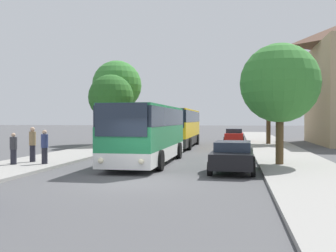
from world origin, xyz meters
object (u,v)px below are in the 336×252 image
(tree_left_near, at_px, (111,97))
(tree_right_mid, at_px, (269,87))
(bus_middle, at_px, (180,127))
(bus_front, at_px, (148,133))
(parked_car_right_far, at_px, (234,135))
(tree_right_near, at_px, (280,83))
(pedestrian_waiting_far, at_px, (33,144))
(pedestrian_waiting_near, at_px, (13,149))
(pedestrian_walking_back, at_px, (45,147))
(tree_left_far, at_px, (117,85))
(parked_car_right_near, at_px, (233,156))

(tree_left_near, xyz_separation_m, tree_right_mid, (13.94, 4.84, 1.07))
(bus_middle, distance_m, tree_right_mid, 9.50)
(bus_front, relative_size, tree_right_mid, 1.35)
(parked_car_right_far, height_order, tree_right_mid, tree_right_mid)
(bus_front, distance_m, tree_right_near, 7.53)
(pedestrian_waiting_far, height_order, tree_left_near, tree_left_near)
(pedestrian_waiting_near, distance_m, tree_right_mid, 24.83)
(tree_right_mid, bearing_deg, pedestrian_walking_back, -123.35)
(tree_right_mid, bearing_deg, tree_right_near, -92.58)
(tree_left_near, bearing_deg, tree_right_mid, 19.15)
(parked_car_right_far, relative_size, tree_left_far, 0.52)
(tree_left_near, distance_m, tree_right_mid, 14.79)
(parked_car_right_near, distance_m, pedestrian_waiting_near, 11.05)
(pedestrian_walking_back, relative_size, tree_left_far, 0.22)
(tree_left_far, relative_size, tree_right_mid, 1.07)
(pedestrian_waiting_near, height_order, tree_right_mid, tree_right_mid)
(bus_middle, xyz_separation_m, pedestrian_waiting_near, (-6.22, -16.26, -0.81))
(bus_middle, height_order, pedestrian_waiting_near, bus_middle)
(tree_left_near, bearing_deg, pedestrian_waiting_near, -90.94)
(pedestrian_waiting_far, distance_m, tree_right_mid, 23.56)
(bus_front, height_order, bus_middle, bus_middle)
(bus_middle, xyz_separation_m, parked_car_right_near, (4.83, -16.18, -1.01))
(parked_car_right_far, relative_size, pedestrian_walking_back, 2.41)
(bus_middle, bearing_deg, tree_left_far, 155.34)
(parked_car_right_far, bearing_deg, bus_middle, 61.02)
(pedestrian_walking_back, height_order, tree_right_near, tree_right_near)
(pedestrian_waiting_far, bearing_deg, pedestrian_walking_back, 55.68)
(parked_car_right_far, xyz_separation_m, pedestrian_waiting_near, (-10.94, -24.56, 0.19))
(tree_left_near, xyz_separation_m, tree_right_near, (13.16, -12.49, -0.11))
(bus_front, distance_m, parked_car_right_far, 22.14)
(pedestrian_waiting_near, height_order, tree_right_near, tree_right_near)
(tree_left_near, distance_m, tree_left_far, 4.57)
(pedestrian_waiting_far, bearing_deg, tree_left_near, -177.97)
(bus_front, distance_m, pedestrian_waiting_near, 7.03)
(tree_right_near, bearing_deg, tree_left_near, 136.48)
(pedestrian_waiting_far, distance_m, tree_right_near, 13.52)
(bus_middle, height_order, tree_left_near, tree_left_near)
(parked_car_right_near, bearing_deg, pedestrian_waiting_far, -4.61)
(tree_left_far, bearing_deg, parked_car_right_near, -58.89)
(bus_front, distance_m, tree_left_far, 18.24)
(bus_front, distance_m, pedestrian_waiting_far, 6.27)
(bus_middle, bearing_deg, parked_car_right_far, 59.84)
(pedestrian_waiting_far, height_order, pedestrian_walking_back, pedestrian_waiting_far)
(parked_car_right_near, xyz_separation_m, tree_left_near, (-10.81, 14.94, 3.66))
(tree_right_near, distance_m, tree_right_mid, 17.39)
(bus_middle, relative_size, tree_left_far, 1.47)
(pedestrian_walking_back, bearing_deg, parked_car_right_near, 171.29)
(bus_front, relative_size, parked_car_right_far, 2.43)
(bus_front, xyz_separation_m, tree_right_near, (7.05, -0.39, 2.60))
(bus_middle, relative_size, pedestrian_waiting_near, 7.45)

